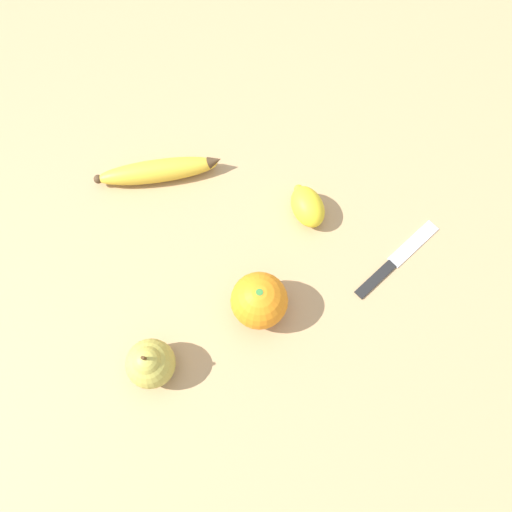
# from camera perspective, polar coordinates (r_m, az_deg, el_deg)

# --- Properties ---
(ground_plane) EXTENTS (3.00, 3.00, 0.00)m
(ground_plane) POSITION_cam_1_polar(r_m,az_deg,el_deg) (0.82, -0.78, 2.10)
(ground_plane) COLOR tan
(banana) EXTENTS (0.11, 0.21, 0.04)m
(banana) POSITION_cam_1_polar(r_m,az_deg,el_deg) (0.87, -11.05, 9.55)
(banana) COLOR gold
(banana) RESTS_ON ground_plane
(orange) EXTENTS (0.09, 0.09, 0.09)m
(orange) POSITION_cam_1_polar(r_m,az_deg,el_deg) (0.74, 0.38, -5.11)
(orange) COLOR orange
(orange) RESTS_ON ground_plane
(pear) EXTENTS (0.07, 0.07, 0.09)m
(pear) POSITION_cam_1_polar(r_m,az_deg,el_deg) (0.74, -12.00, -11.89)
(pear) COLOR #B7AD47
(pear) RESTS_ON ground_plane
(lemon) EXTENTS (0.08, 0.06, 0.05)m
(lemon) POSITION_cam_1_polar(r_m,az_deg,el_deg) (0.82, 5.90, 5.66)
(lemon) COLOR yellow
(lemon) RESTS_ON ground_plane
(paring_knife) EXTENTS (0.06, 0.18, 0.01)m
(paring_knife) POSITION_cam_1_polar(r_m,az_deg,el_deg) (0.84, 15.53, -0.60)
(paring_knife) COLOR silver
(paring_knife) RESTS_ON ground_plane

